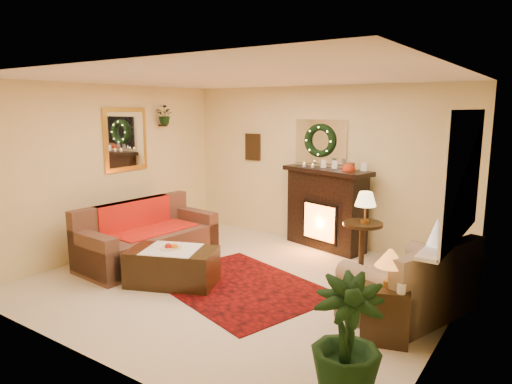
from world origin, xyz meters
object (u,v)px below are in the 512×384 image
Objects in this scene: end_table_square at (385,312)px; loveseat at (410,277)px; fireplace at (326,214)px; coffee_table at (173,269)px; sofa at (149,233)px; side_table_round at (362,249)px.

loveseat is at bearing 87.61° from end_table_square.
fireplace reaches higher than coffee_table.
end_table_square reaches higher than coffee_table.
sofa is 3.07m from side_table_round.
end_table_square is 2.73m from coffee_table.
side_table_round is (2.76, 1.34, -0.11)m from sofa.
end_table_square is (-0.03, -0.71, -0.15)m from loveseat.
fireplace is 1.90× the size of side_table_round.
end_table_square is 0.50× the size of coffee_table.
fireplace reaches higher than loveseat.
fireplace is 1.23m from side_table_round.
end_table_square is at bearing -0.22° from sofa.
fireplace is 1.21× the size of coffee_table.
end_table_square is at bearing -61.59° from side_table_round.
coffee_table is (0.92, -0.46, -0.22)m from sofa.
fireplace is at bearing 156.29° from loveseat.
fireplace reaches higher than sofa.
coffee_table is at bearing -143.25° from loveseat.
sofa is at bearing 175.32° from end_table_square.
fireplace reaches higher than end_table_square.
side_table_round is at bearing 30.39° from sofa.
side_table_round is at bearing 22.15° from coffee_table.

